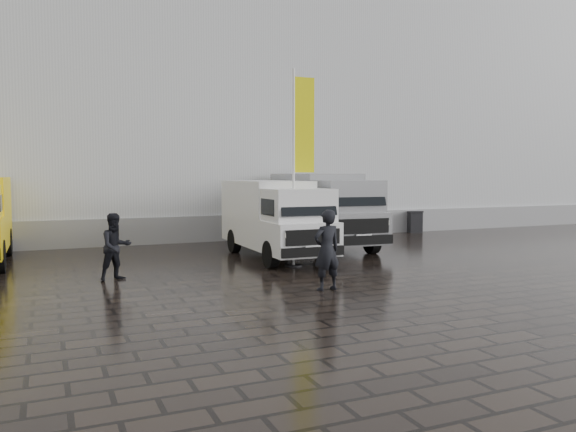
# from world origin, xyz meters

# --- Properties ---
(ground) EXTENTS (120.00, 120.00, 0.00)m
(ground) POSITION_xyz_m (0.00, 0.00, 0.00)
(ground) COLOR black
(ground) RESTS_ON ground
(exhibition_hall) EXTENTS (44.00, 16.00, 12.00)m
(exhibition_hall) POSITION_xyz_m (2.00, 16.00, 6.00)
(exhibition_hall) COLOR silver
(exhibition_hall) RESTS_ON ground
(hall_plinth) EXTENTS (44.00, 0.15, 1.00)m
(hall_plinth) POSITION_xyz_m (2.00, 7.95, 0.50)
(hall_plinth) COLOR gray
(hall_plinth) RESTS_ON ground
(van_white) EXTENTS (1.91, 5.52, 2.38)m
(van_white) POSITION_xyz_m (-0.27, 3.02, 1.19)
(van_white) COLOR white
(van_white) RESTS_ON ground
(van_silver) EXTENTS (2.39, 6.14, 2.61)m
(van_silver) POSITION_xyz_m (2.23, 4.62, 1.30)
(van_silver) COLOR #A5A6AA
(van_silver) RESTS_ON ground
(flagpole) EXTENTS (0.88, 0.50, 5.49)m
(flagpole) POSITION_xyz_m (-0.19, 1.37, 3.10)
(flagpole) COLOR black
(flagpole) RESTS_ON ground
(wheelie_bin) EXTENTS (0.73, 0.73, 0.96)m
(wheelie_bin) POSITION_xyz_m (8.27, 7.56, 0.48)
(wheelie_bin) COLOR black
(wheelie_bin) RESTS_ON ground
(person_front) EXTENTS (0.70, 0.50, 1.80)m
(person_front) POSITION_xyz_m (-1.03, -1.92, 0.90)
(person_front) COLOR black
(person_front) RESTS_ON ground
(person_tent) EXTENTS (0.96, 0.85, 1.64)m
(person_tent) POSITION_xyz_m (-5.20, 1.20, 0.82)
(person_tent) COLOR black
(person_tent) RESTS_ON ground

